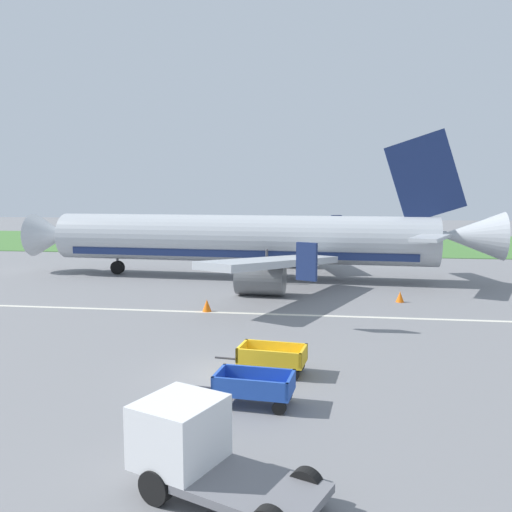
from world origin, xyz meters
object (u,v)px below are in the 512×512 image
baggage_cart_nearest (254,387)px  baggage_cart_second_in_row (272,358)px  service_truck_beside_carts (197,446)px  traffic_cone_mid_apron (400,297)px  airplane (253,240)px  traffic_cone_near_plane (207,306)px

baggage_cart_nearest → baggage_cart_second_in_row: bearing=85.3°
baggage_cart_second_in_row → service_truck_beside_carts: size_ratio=0.76×
traffic_cone_mid_apron → airplane: bearing=143.2°
airplane → service_truck_beside_carts: (2.98, -30.22, -1.95)m
traffic_cone_near_plane → traffic_cone_mid_apron: size_ratio=1.04×
traffic_cone_near_plane → traffic_cone_mid_apron: 12.11m
baggage_cart_nearest → traffic_cone_near_plane: (-4.58, 13.06, -0.25)m
baggage_cart_second_in_row → traffic_cone_mid_apron: size_ratio=5.31×
traffic_cone_near_plane → airplane: bearing=85.2°
baggage_cart_nearest → baggage_cart_second_in_row: size_ratio=1.00×
airplane → baggage_cart_nearest: size_ratio=10.44×
airplane → traffic_cone_near_plane: 12.31m
airplane → baggage_cart_nearest: (3.58, -25.03, -2.45)m
airplane → baggage_cart_second_in_row: bearing=-80.1°
baggage_cart_nearest → traffic_cone_mid_apron: 18.57m
service_truck_beside_carts → traffic_cone_near_plane: 18.69m
baggage_cart_second_in_row → traffic_cone_near_plane: (-4.83, 9.96, -0.25)m
traffic_cone_near_plane → traffic_cone_mid_apron: (11.35, 4.23, -0.01)m
baggage_cart_nearest → baggage_cart_second_in_row: (0.25, 3.11, 0.00)m
baggage_cart_nearest → traffic_cone_mid_apron: baggage_cart_nearest is taller
service_truck_beside_carts → traffic_cone_mid_apron: size_ratio=7.00×
airplane → baggage_cart_second_in_row: (3.84, -21.92, -2.45)m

